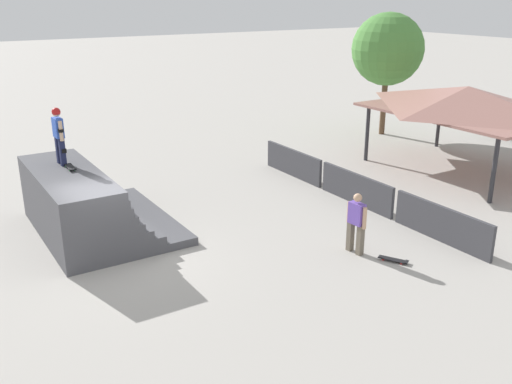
{
  "coord_description": "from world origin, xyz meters",
  "views": [
    {
      "loc": [
        13.83,
        -4.24,
        6.81
      ],
      "look_at": [
        -0.07,
        4.44,
        1.08
      ],
      "focal_mm": 40.0,
      "sensor_mm": 36.0,
      "label": 1
    }
  ],
  "objects_px": {
    "bystander_walking": "(356,220)",
    "tree_beside_pavilion": "(388,49)",
    "skater_on_deck": "(58,132)",
    "skateboard_on_deck": "(70,167)",
    "skateboard_on_ground": "(394,260)"
  },
  "relations": [
    {
      "from": "bystander_walking",
      "to": "tree_beside_pavilion",
      "type": "distance_m",
      "value": 14.94
    },
    {
      "from": "skater_on_deck",
      "to": "skateboard_on_ground",
      "type": "bearing_deg",
      "value": 40.58
    },
    {
      "from": "skater_on_deck",
      "to": "bystander_walking",
      "type": "relative_size",
      "value": 0.99
    },
    {
      "from": "skateboard_on_deck",
      "to": "tree_beside_pavilion",
      "type": "relative_size",
      "value": 0.13
    },
    {
      "from": "skateboard_on_deck",
      "to": "skateboard_on_ground",
      "type": "relative_size",
      "value": 0.98
    },
    {
      "from": "skateboard_on_deck",
      "to": "bystander_walking",
      "type": "xyz_separation_m",
      "value": [
        5.58,
        6.12,
        -1.06
      ]
    },
    {
      "from": "skater_on_deck",
      "to": "tree_beside_pavilion",
      "type": "height_order",
      "value": "tree_beside_pavilion"
    },
    {
      "from": "bystander_walking",
      "to": "skateboard_on_deck",
      "type": "bearing_deg",
      "value": 42.93
    },
    {
      "from": "skateboard_on_deck",
      "to": "bystander_walking",
      "type": "distance_m",
      "value": 8.35
    },
    {
      "from": "skater_on_deck",
      "to": "skateboard_on_deck",
      "type": "xyz_separation_m",
      "value": [
        0.63,
        0.08,
        -0.93
      ]
    },
    {
      "from": "bystander_walking",
      "to": "tree_beside_pavilion",
      "type": "xyz_separation_m",
      "value": [
        -10.02,
        10.6,
        3.25
      ]
    },
    {
      "from": "tree_beside_pavilion",
      "to": "skateboard_on_ground",
      "type": "bearing_deg",
      "value": -42.46
    },
    {
      "from": "skater_on_deck",
      "to": "tree_beside_pavilion",
      "type": "distance_m",
      "value": 17.27
    },
    {
      "from": "skateboard_on_deck",
      "to": "tree_beside_pavilion",
      "type": "xyz_separation_m",
      "value": [
        -4.43,
        16.72,
        2.19
      ]
    },
    {
      "from": "skateboard_on_deck",
      "to": "skateboard_on_ground",
      "type": "bearing_deg",
      "value": 46.92
    }
  ]
}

